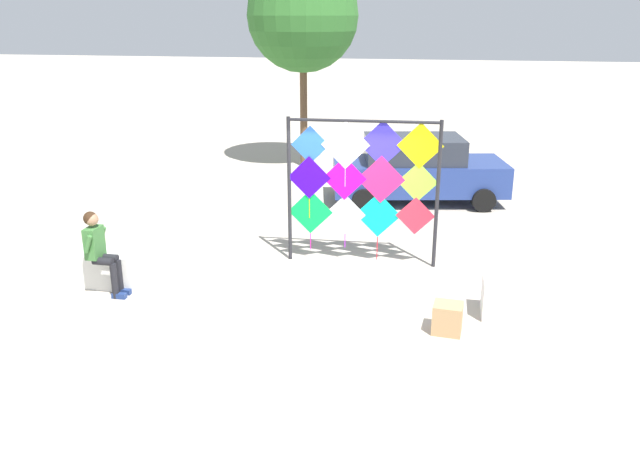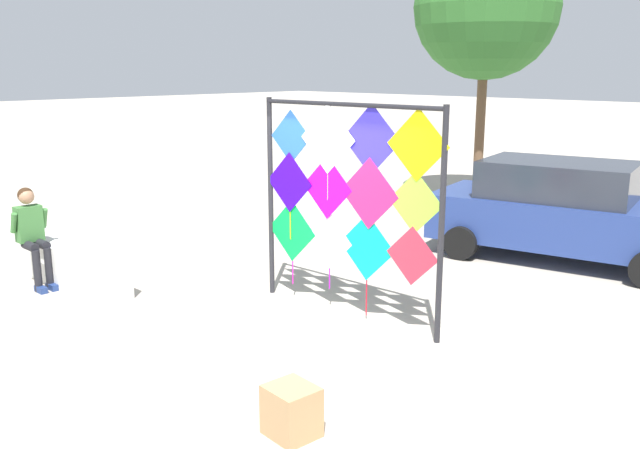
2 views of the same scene
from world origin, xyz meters
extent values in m
plane|color=#ADA393|center=(0.00, 0.00, 0.00)|extent=(120.00, 120.00, 0.00)
cube|color=silver|center=(-4.19, -0.50, 0.31)|extent=(3.69, 0.57, 0.61)
cube|color=silver|center=(4.19, -0.50, 0.31)|extent=(3.69, 0.57, 0.61)
cylinder|color=#232328|center=(-1.15, 1.29, 1.37)|extent=(0.07, 0.07, 2.75)
cylinder|color=#232328|center=(1.57, 1.41, 1.37)|extent=(0.07, 0.07, 2.75)
cylinder|color=#232328|center=(0.21, 1.35, 2.70)|extent=(2.73, 0.17, 0.06)
cube|color=#0ADF49|center=(-0.76, 1.31, 0.97)|extent=(0.85, 0.05, 0.85)
cylinder|color=#E516A8|center=(-0.76, 1.32, 0.37)|extent=(0.02, 0.02, 0.33)
cube|color=white|center=(-0.10, 1.35, 0.94)|extent=(0.76, 0.04, 0.77)
cylinder|color=#B416E5|center=(-0.10, 1.36, 0.42)|extent=(0.02, 0.02, 0.28)
cube|color=#08D9C7|center=(0.51, 1.38, 0.96)|extent=(0.85, 0.05, 0.85)
cylinder|color=red|center=(0.51, 1.39, 0.30)|extent=(0.02, 0.02, 0.47)
cube|color=red|center=(1.19, 1.39, 0.98)|extent=(0.72, 0.04, 0.72)
cube|color=#2E05E4|center=(-0.78, 1.29, 1.64)|extent=(0.81, 0.05, 0.81)
cylinder|color=#BFE516|center=(-0.78, 1.30, 1.04)|extent=(0.02, 0.02, 0.38)
cube|color=#CE09C6|center=(-0.12, 1.33, 1.64)|extent=(0.82, 0.05, 0.82)
cube|color=#E11F66|center=(0.55, 1.36, 1.64)|extent=(0.88, 0.05, 0.88)
cube|color=#94F038|center=(1.21, 1.39, 1.61)|extent=(0.74, 0.04, 0.74)
cube|color=blue|center=(-0.76, 1.31, 2.24)|extent=(0.71, 0.04, 0.71)
cube|color=white|center=(-0.11, 1.32, 2.26)|extent=(0.88, 0.05, 0.88)
cylinder|color=#82E516|center=(-0.11, 1.33, 1.65)|extent=(0.02, 0.02, 0.34)
cube|color=#352CE1|center=(0.55, 1.37, 2.29)|extent=(0.86, 0.05, 0.86)
cube|color=#CFC40B|center=(1.22, 1.39, 2.28)|extent=(0.83, 0.05, 0.84)
cylinder|color=#1622E5|center=(1.22, 1.40, 1.69)|extent=(0.02, 0.02, 0.36)
cylinder|color=black|center=(-3.60, -0.99, 0.31)|extent=(0.11, 0.11, 0.61)
cylinder|color=black|center=(-3.77, -0.99, 0.64)|extent=(0.34, 0.13, 0.13)
cube|color=navy|center=(-3.54, -0.99, 0.04)|extent=(0.24, 0.10, 0.09)
cylinder|color=black|center=(-3.60, -0.82, 0.31)|extent=(0.11, 0.11, 0.61)
cylinder|color=black|center=(-3.77, -0.82, 0.64)|extent=(0.34, 0.13, 0.13)
cube|color=navy|center=(-3.54, -0.82, 0.04)|extent=(0.24, 0.10, 0.09)
cube|color=#3D7538|center=(-3.94, -0.90, 0.93)|extent=(0.20, 0.36, 0.52)
sphere|color=#A37556|center=(-3.94, -0.90, 1.33)|extent=(0.22, 0.22, 0.22)
sphere|color=#382314|center=(-3.96, -0.90, 1.35)|extent=(0.22, 0.22, 0.22)
cylinder|color=#3D7538|center=(-3.92, -1.12, 0.98)|extent=(0.18, 0.08, 0.31)
cylinder|color=#3D7538|center=(-3.92, -0.68, 0.98)|extent=(0.18, 0.08, 0.31)
cube|color=navy|center=(1.09, 5.80, 0.66)|extent=(4.49, 2.59, 0.75)
cube|color=#282D38|center=(0.94, 5.77, 1.34)|extent=(2.63, 2.02, 0.60)
cylinder|color=black|center=(2.32, 6.97, 0.28)|extent=(0.60, 0.33, 0.56)
cylinder|color=black|center=(2.67, 5.19, 0.28)|extent=(0.60, 0.33, 0.56)
cylinder|color=black|center=(-0.50, 6.41, 0.28)|extent=(0.60, 0.33, 0.56)
cylinder|color=black|center=(-0.15, 4.64, 0.28)|extent=(0.60, 0.33, 0.56)
cube|color=tan|center=(1.81, -1.19, 0.23)|extent=(0.46, 0.42, 0.45)
cylinder|color=brown|center=(-2.56, 9.16, 1.74)|extent=(0.22, 0.22, 3.49)
sphere|color=#2D6628|center=(-2.56, 9.16, 4.47)|extent=(3.26, 3.26, 3.26)
sphere|color=#2D6628|center=(-2.69, 8.81, 4.67)|extent=(1.88, 1.88, 1.88)
camera|label=1|loc=(1.53, -9.87, 4.49)|focal=35.69mm
camera|label=2|loc=(5.69, -4.90, 3.14)|focal=38.04mm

